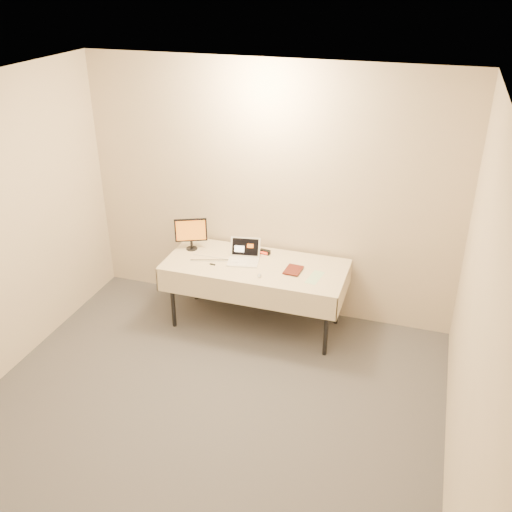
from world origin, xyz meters
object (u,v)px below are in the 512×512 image
(monitor, at_px, (191,232))
(book, at_px, (286,260))
(laptop, at_px, (244,256))
(table, at_px, (255,269))

(monitor, xyz_separation_m, book, (1.08, -0.14, -0.10))
(laptop, xyz_separation_m, book, (0.46, -0.07, 0.06))
(monitor, bearing_deg, book, -31.85)
(table, xyz_separation_m, monitor, (-0.76, 0.12, 0.27))
(table, relative_size, laptop, 5.20)
(laptop, bearing_deg, monitor, 163.44)
(table, relative_size, book, 8.57)
(table, height_order, laptop, laptop)
(table, height_order, book, book)
(laptop, height_order, monitor, monitor)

